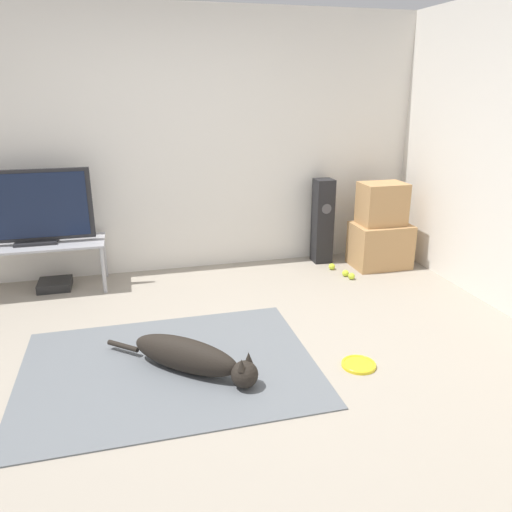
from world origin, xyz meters
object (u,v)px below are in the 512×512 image
object	(u,v)px
cardboard_box_lower	(380,245)
tv_stand	(38,248)
floor_speaker	(323,221)
tv	(32,208)
cardboard_box_upper	(382,204)
tennis_ball_near_speaker	(345,273)
tennis_ball_by_boxes	(351,276)
dog	(192,357)
tennis_ball_loose_on_carpet	(332,267)
frisbee	(359,365)
game_console	(55,285)

from	to	relation	value
cardboard_box_lower	tv_stand	bearing A→B (deg)	176.69
floor_speaker	tv	world-z (taller)	tv
cardboard_box_upper	tennis_ball_near_speaker	bearing A→B (deg)	-154.89
tv	tennis_ball_by_boxes	world-z (taller)	tv
cardboard_box_upper	tennis_ball_by_boxes	world-z (taller)	cardboard_box_upper
dog	tennis_ball_by_boxes	distance (m)	2.20
tv	tennis_ball_loose_on_carpet	distance (m)	2.95
frisbee	game_console	distance (m)	2.95
game_console	frisbee	bearing A→B (deg)	-42.72
game_console	tennis_ball_near_speaker	bearing A→B (deg)	-8.17
tennis_ball_loose_on_carpet	tv	bearing A→B (deg)	176.34
tv	floor_speaker	bearing A→B (deg)	1.98
tv_stand	game_console	xyz separation A→B (m)	(0.10, 0.00, -0.37)
dog	tennis_ball_loose_on_carpet	distance (m)	2.34
dog	frisbee	distance (m)	1.14
floor_speaker	tv_stand	distance (m)	2.84
dog	tv	world-z (taller)	tv
tv	tennis_ball_by_boxes	size ratio (longest dim) A/B	15.82
tennis_ball_by_boxes	game_console	xyz separation A→B (m)	(-2.82, 0.49, 0.01)
tv	tennis_ball_near_speaker	distance (m)	3.02
frisbee	dog	bearing A→B (deg)	169.90
frisbee	tv_stand	world-z (taller)	tv_stand
frisbee	floor_speaker	distance (m)	2.22
floor_speaker	cardboard_box_upper	bearing A→B (deg)	-27.51
cardboard_box_upper	cardboard_box_lower	bearing A→B (deg)	-70.09
tennis_ball_by_boxes	tennis_ball_loose_on_carpet	size ratio (longest dim) A/B	1.00
tennis_ball_by_boxes	tv_stand	bearing A→B (deg)	170.51
dog	cardboard_box_upper	bearing A→B (deg)	36.33
dog	tennis_ball_by_boxes	xyz separation A→B (m)	(1.76, 1.31, -0.09)
cardboard_box_lower	tennis_ball_near_speaker	xyz separation A→B (m)	(-0.47, -0.20, -0.20)
tv	tennis_ball_near_speaker	xyz separation A→B (m)	(2.90, -0.40, -0.76)
tv	game_console	xyz separation A→B (m)	(0.10, 0.00, -0.75)
tv_stand	tennis_ball_near_speaker	distance (m)	2.95
floor_speaker	tennis_ball_by_boxes	distance (m)	0.73
frisbee	tv	size ratio (longest dim) A/B	0.23
cardboard_box_lower	tennis_ball_by_boxes	bearing A→B (deg)	-146.94
frisbee	tv_stand	distance (m)	3.05
floor_speaker	tennis_ball_near_speaker	xyz separation A→B (m)	(0.07, -0.50, -0.42)
cardboard_box_lower	tennis_ball_by_boxes	distance (m)	0.57
tennis_ball_by_boxes	game_console	distance (m)	2.86
tv_stand	tennis_ball_near_speaker	xyz separation A→B (m)	(2.90, -0.40, -0.38)
cardboard_box_lower	tennis_ball_by_boxes	size ratio (longest dim) A/B	8.82
tennis_ball_near_speaker	tennis_ball_loose_on_carpet	distance (m)	0.22
cardboard_box_upper	tv	xyz separation A→B (m)	(-3.37, 0.18, 0.12)
frisbee	tennis_ball_by_boxes	xyz separation A→B (m)	(0.65, 1.51, 0.02)
tv_stand	floor_speaker	bearing A→B (deg)	2.04
tv	game_console	bearing A→B (deg)	1.20
tv	tennis_ball_by_boxes	distance (m)	3.06
dog	floor_speaker	xyz separation A→B (m)	(1.67, 1.90, 0.33)
floor_speaker	tennis_ball_loose_on_carpet	distance (m)	0.50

